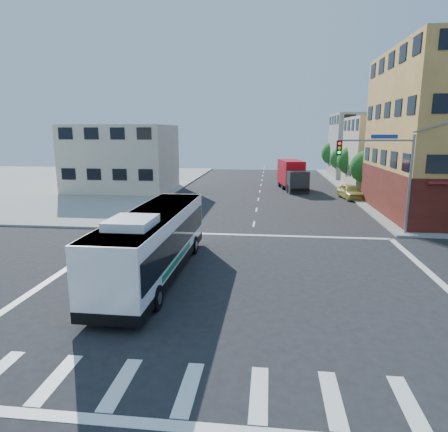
# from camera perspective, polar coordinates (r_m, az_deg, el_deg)

# --- Properties ---
(ground) EXTENTS (120.00, 120.00, 0.00)m
(ground) POSITION_cam_1_polar(r_m,az_deg,el_deg) (19.32, 2.70, -9.83)
(ground) COLOR black
(ground) RESTS_ON ground
(sidewalk_nw) EXTENTS (50.00, 50.00, 0.15)m
(sidewalk_nw) POSITION_cam_1_polar(r_m,az_deg,el_deg) (64.47, -27.72, 4.23)
(sidewalk_nw) COLOR gray
(sidewalk_nw) RESTS_ON ground
(building_east_near) EXTENTS (12.06, 10.06, 9.00)m
(building_east_near) POSITION_cam_1_polar(r_m,az_deg,el_deg) (54.31, 23.72, 8.12)
(building_east_near) COLOR #B5A78A
(building_east_near) RESTS_ON ground
(building_east_far) EXTENTS (12.06, 10.06, 10.00)m
(building_east_far) POSITION_cam_1_polar(r_m,az_deg,el_deg) (67.80, 20.31, 9.36)
(building_east_far) COLOR gray
(building_east_far) RESTS_ON ground
(building_west) EXTENTS (12.06, 10.06, 8.00)m
(building_west) POSITION_cam_1_polar(r_m,az_deg,el_deg) (51.32, -14.36, 8.02)
(building_west) COLOR beige
(building_west) RESTS_ON ground
(signal_mast_ne) EXTENTS (7.91, 1.13, 8.07)m
(signal_mast_ne) POSITION_cam_1_polar(r_m,az_deg,el_deg) (29.69, 22.17, 6.84)
(signal_mast_ne) COLOR gray
(signal_mast_ne) RESTS_ON ground
(street_tree_a) EXTENTS (3.60, 3.60, 5.53)m
(street_tree_a) POSITION_cam_1_polar(r_m,az_deg,el_deg) (47.21, 19.82, 6.87)
(street_tree_a) COLOR #371F14
(street_tree_a) RESTS_ON ground
(street_tree_b) EXTENTS (3.80, 3.80, 5.79)m
(street_tree_b) POSITION_cam_1_polar(r_m,az_deg,el_deg) (55.00, 17.96, 7.78)
(street_tree_b) COLOR #371F14
(street_tree_b) RESTS_ON ground
(street_tree_c) EXTENTS (3.40, 3.40, 5.29)m
(street_tree_c) POSITION_cam_1_polar(r_m,az_deg,el_deg) (62.87, 16.53, 8.05)
(street_tree_c) COLOR #371F14
(street_tree_c) RESTS_ON ground
(street_tree_d) EXTENTS (4.00, 4.00, 6.03)m
(street_tree_d) POSITION_cam_1_polar(r_m,az_deg,el_deg) (70.73, 15.45, 8.82)
(street_tree_d) COLOR #371F14
(street_tree_d) RESTS_ON ground
(transit_bus) EXTENTS (2.84, 12.30, 3.63)m
(transit_bus) POSITION_cam_1_polar(r_m,az_deg,el_deg) (20.27, -9.95, -3.65)
(transit_bus) COLOR black
(transit_bus) RESTS_ON ground
(box_truck) EXTENTS (3.66, 8.35, 3.63)m
(box_truck) POSITION_cam_1_polar(r_m,az_deg,el_deg) (51.19, 9.74, 5.68)
(box_truck) COLOR #25262A
(box_truck) RESTS_ON ground
(parked_car) EXTENTS (2.57, 4.88, 1.58)m
(parked_car) POSITION_cam_1_polar(r_m,az_deg,el_deg) (45.73, 17.60, 3.35)
(parked_car) COLOR #CEC259
(parked_car) RESTS_ON ground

